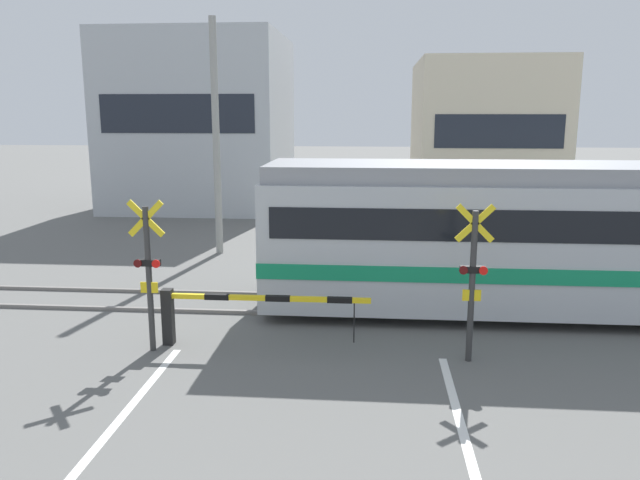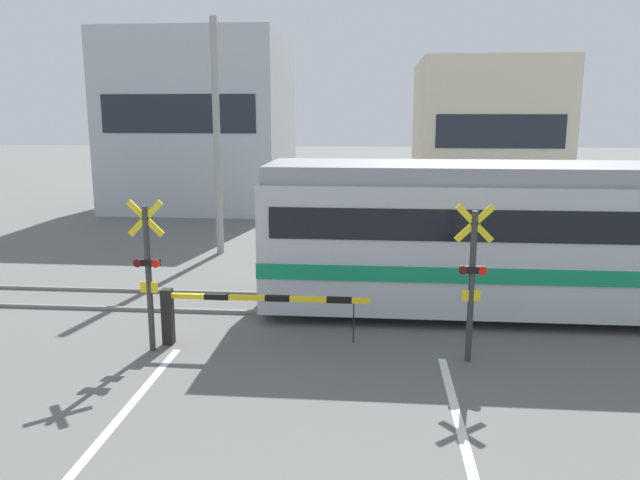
{
  "view_description": "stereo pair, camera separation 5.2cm",
  "coord_description": "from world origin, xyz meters",
  "px_view_note": "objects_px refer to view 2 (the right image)",
  "views": [
    {
      "loc": [
        1.15,
        -2.18,
        4.36
      ],
      "look_at": [
        0.0,
        11.23,
        1.6
      ],
      "focal_mm": 35.0,
      "sensor_mm": 36.0,
      "label": 1
    },
    {
      "loc": [
        1.2,
        -2.18,
        4.36
      ],
      "look_at": [
        0.0,
        11.23,
        1.6
      ],
      "focal_mm": 35.0,
      "sensor_mm": 36.0,
      "label": 2
    }
  ],
  "objects_px": {
    "crossing_barrier_far": "(392,250)",
    "crossing_signal_right": "(472,277)",
    "crossing_barrier_near": "(221,307)",
    "crossing_signal_left": "(148,269)",
    "commuter_train": "(589,235)"
  },
  "relations": [
    {
      "from": "crossing_barrier_far",
      "to": "crossing_signal_right",
      "type": "xyz_separation_m",
      "value": [
        1.23,
        -5.69,
        0.8
      ]
    },
    {
      "from": "crossing_barrier_near",
      "to": "crossing_signal_left",
      "type": "distance_m",
      "value": 1.51
    },
    {
      "from": "commuter_train",
      "to": "crossing_barrier_near",
      "type": "xyz_separation_m",
      "value": [
        -7.48,
        -2.63,
        -1.0
      ]
    },
    {
      "from": "commuter_train",
      "to": "crossing_signal_right",
      "type": "bearing_deg",
      "value": -134.38
    },
    {
      "from": "crossing_barrier_near",
      "to": "crossing_signal_right",
      "type": "relative_size",
      "value": 1.39
    },
    {
      "from": "commuter_train",
      "to": "crossing_signal_left",
      "type": "height_order",
      "value": "commuter_train"
    },
    {
      "from": "crossing_barrier_near",
      "to": "crossing_barrier_far",
      "type": "height_order",
      "value": "same"
    },
    {
      "from": "commuter_train",
      "to": "crossing_barrier_far",
      "type": "relative_size",
      "value": 3.57
    },
    {
      "from": "crossing_barrier_near",
      "to": "commuter_train",
      "type": "bearing_deg",
      "value": 19.39
    },
    {
      "from": "commuter_train",
      "to": "crossing_signal_right",
      "type": "xyz_separation_m",
      "value": [
        -2.91,
        -2.98,
        -0.2
      ]
    },
    {
      "from": "crossing_barrier_near",
      "to": "crossing_signal_right",
      "type": "distance_m",
      "value": 4.65
    },
    {
      "from": "commuter_train",
      "to": "crossing_barrier_far",
      "type": "bearing_deg",
      "value": 146.73
    },
    {
      "from": "crossing_barrier_near",
      "to": "crossing_signal_right",
      "type": "bearing_deg",
      "value": -4.29
    },
    {
      "from": "crossing_signal_left",
      "to": "crossing_signal_right",
      "type": "bearing_deg",
      "value": 0.0
    },
    {
      "from": "crossing_signal_left",
      "to": "crossing_barrier_near",
      "type": "bearing_deg",
      "value": 15.54
    }
  ]
}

